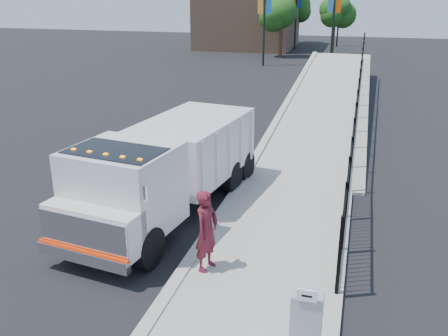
# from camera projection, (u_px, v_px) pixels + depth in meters

# --- Properties ---
(ground) EXTENTS (120.00, 120.00, 0.00)m
(ground) POSITION_uv_depth(u_px,v_px,m) (208.00, 236.00, 13.63)
(ground) COLOR black
(ground) RESTS_ON ground
(sidewalk) EXTENTS (3.55, 12.00, 0.12)m
(sidewalk) POSITION_uv_depth(u_px,v_px,m) (263.00, 284.00, 11.32)
(sidewalk) COLOR #9E998E
(sidewalk) RESTS_ON ground
(curb) EXTENTS (0.30, 12.00, 0.16)m
(curb) POSITION_uv_depth(u_px,v_px,m) (183.00, 271.00, 11.79)
(curb) COLOR #ADAAA3
(curb) RESTS_ON ground
(ramp) EXTENTS (3.95, 24.06, 3.19)m
(ramp) POSITION_uv_depth(u_px,v_px,m) (330.00, 110.00, 27.58)
(ramp) COLOR #9E998E
(ramp) RESTS_ON ground
(iron_fence) EXTENTS (0.10, 28.00, 1.80)m
(iron_fence) POSITION_uv_depth(u_px,v_px,m) (356.00, 112.00, 23.29)
(iron_fence) COLOR black
(iron_fence) RESTS_ON ground
(truck) EXTENTS (3.66, 8.25, 2.73)m
(truck) POSITION_uv_depth(u_px,v_px,m) (165.00, 166.00, 14.38)
(truck) COLOR black
(truck) RESTS_ON ground
(worker) EXTENTS (0.63, 0.81, 1.97)m
(worker) POSITION_uv_depth(u_px,v_px,m) (207.00, 231.00, 11.52)
(worker) COLOR maroon
(worker) RESTS_ON sidewalk
(utility_cabinet) EXTENTS (0.55, 0.40, 1.25)m
(utility_cabinet) POSITION_uv_depth(u_px,v_px,m) (306.00, 324.00, 8.92)
(utility_cabinet) COLOR gray
(utility_cabinet) RESTS_ON sidewalk
(arrow_sign) EXTENTS (0.35, 0.04, 0.22)m
(arrow_sign) POSITION_uv_depth(u_px,v_px,m) (307.00, 296.00, 8.47)
(arrow_sign) COLOR white
(arrow_sign) RESTS_ON utility_cabinet
(light_pole_0) EXTENTS (3.77, 0.22, 8.00)m
(light_pole_0) POSITION_uv_depth(u_px,v_px,m) (268.00, 13.00, 41.16)
(light_pole_0) COLOR black
(light_pole_0) RESTS_ON ground
(light_pole_1) EXTENTS (3.78, 0.22, 8.00)m
(light_pole_1) POSITION_uv_depth(u_px,v_px,m) (330.00, 11.00, 43.69)
(light_pole_1) COLOR black
(light_pole_1) RESTS_ON ground
(light_pole_2) EXTENTS (3.77, 0.22, 8.00)m
(light_pole_2) POSITION_uv_depth(u_px,v_px,m) (299.00, 7.00, 52.19)
(light_pole_2) COLOR black
(light_pole_2) RESTS_ON ground
(light_pole_3) EXTENTS (3.77, 0.22, 8.00)m
(light_pole_3) POSITION_uv_depth(u_px,v_px,m) (337.00, 6.00, 54.68)
(light_pole_3) COLOR black
(light_pole_3) RESTS_ON ground
(tree_0) EXTENTS (3.00, 3.00, 5.50)m
(tree_0) POSITION_uv_depth(u_px,v_px,m) (282.00, 14.00, 46.14)
(tree_0) COLOR #382314
(tree_0) RESTS_ON ground
(tree_1) EXTENTS (2.30, 2.30, 5.15)m
(tree_1) POSITION_uv_depth(u_px,v_px,m) (335.00, 14.00, 47.51)
(tree_1) COLOR #382314
(tree_1) RESTS_ON ground
(tree_2) EXTENTS (2.99, 2.99, 5.49)m
(tree_2) POSITION_uv_depth(u_px,v_px,m) (298.00, 8.00, 58.38)
(tree_2) COLOR #382314
(tree_2) RESTS_ON ground
(building) EXTENTS (10.00, 10.00, 8.00)m
(building) POSITION_uv_depth(u_px,v_px,m) (248.00, 10.00, 54.34)
(building) COLOR #8C664C
(building) RESTS_ON ground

